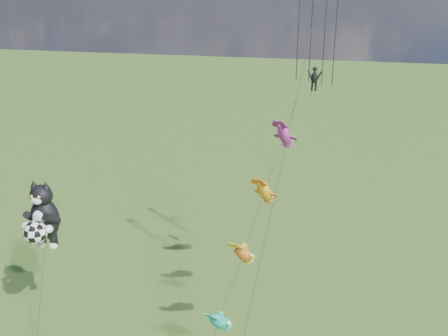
# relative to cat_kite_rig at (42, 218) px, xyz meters

# --- Properties ---
(cat_kite_rig) EXTENTS (2.24, 4.01, 10.74)m
(cat_kite_rig) POSITION_rel_cat_kite_rig_xyz_m (0.00, 0.00, 0.00)
(cat_kite_rig) COLOR brown
(cat_kite_rig) RESTS_ON ground
(fish_windsock_rig) EXTENTS (4.20, 15.46, 15.89)m
(fish_windsock_rig) POSITION_rel_cat_kite_rig_xyz_m (14.00, 1.28, 0.71)
(fish_windsock_rig) COLOR brown
(fish_windsock_rig) RESTS_ON ground
(parafoil_rig) EXTENTS (4.18, 17.28, 27.39)m
(parafoil_rig) POSITION_rel_cat_kite_rig_xyz_m (16.80, 4.88, 10.67)
(parafoil_rig) COLOR brown
(parafoil_rig) RESTS_ON ground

